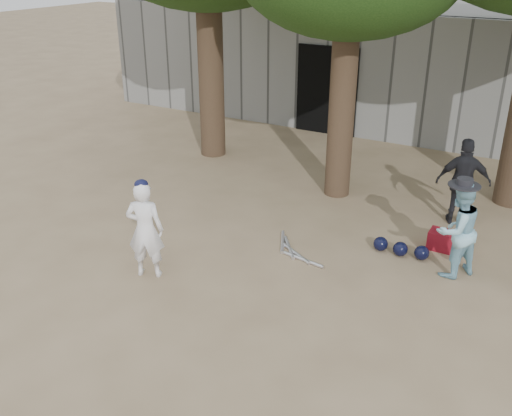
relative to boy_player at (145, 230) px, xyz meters
The scene contains 8 objects.
ground 0.97m from the boy_player, ahead, with size 70.00×70.00×0.00m, color #937C5E.
boy_player is the anchor object (origin of this frame).
spectator_blue 4.43m from the boy_player, 29.65° to the left, with size 0.70×0.54×1.43m, color #92CCE1.
spectator_dark 5.37m from the boy_player, 48.30° to the left, with size 0.89×0.37×1.52m, color black.
red_bag 4.63m from the boy_player, 39.31° to the left, with size 0.42×0.32×0.30m, color maroon.
back_building 10.38m from the boy_player, 86.47° to the left, with size 16.00×5.24×3.00m.
helmet_row 3.91m from the boy_player, 38.01° to the left, with size 0.87×0.27×0.23m.
bat_pile 2.36m from the boy_player, 46.76° to the left, with size 1.08×0.78×0.06m.
Camera 1 is at (4.28, -5.51, 4.36)m, focal length 40.00 mm.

